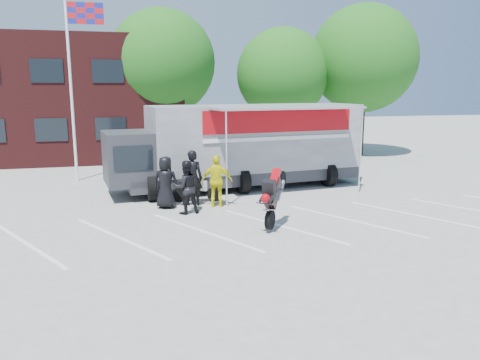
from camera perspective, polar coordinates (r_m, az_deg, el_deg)
name	(u,v)px	position (r m, az deg, el deg)	size (l,w,h in m)	color
ground	(285,236)	(13.48, 5.56, -6.83)	(100.00, 100.00, 0.00)	#A4A49F
parking_bay_lines	(274,226)	(14.38, 4.23, -5.62)	(18.00, 5.00, 0.01)	white
office_building	(23,99)	(30.61, -24.94, 8.94)	(18.00, 8.00, 7.00)	#481717
flagpole	(76,67)	(22.17, -19.40, 12.89)	(1.61, 0.12, 8.00)	white
tree_left	(162,63)	(28.20, -9.47, 13.91)	(6.12, 6.12, 8.64)	#382314
tree_mid	(282,74)	(28.64, 5.19, 12.72)	(5.44, 5.44, 7.68)	#382314
tree_right	(363,59)	(30.24, 14.82, 14.09)	(6.46, 6.46, 9.12)	#382314
transporter_truck	(245,187)	(19.89, 0.60, -0.88)	(10.86, 5.23, 3.46)	#9C9FA5
parked_motorcycle	(197,202)	(17.46, -5.26, -2.63)	(0.63, 1.89, 0.99)	silver
stunt_bike_rider	(277,226)	(14.43, 4.55, -5.60)	(0.77, 1.63, 1.92)	black
spectator_leather_a	(166,182)	(16.50, -9.04, -0.28)	(0.90, 0.58, 1.84)	black
spectator_leather_b	(192,178)	(16.73, -5.84, 0.26)	(0.73, 0.48, 2.00)	black
spectator_leather_c	(186,187)	(15.67, -6.61, -0.89)	(0.87, 0.68, 1.80)	black
spectator_hivis	(217,181)	(16.47, -2.82, -0.13)	(1.09, 0.45, 1.86)	yellow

